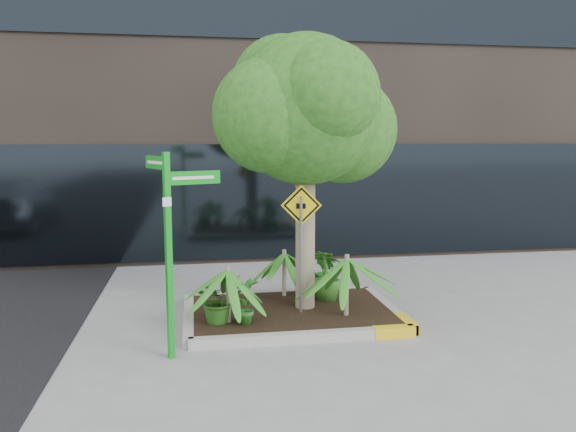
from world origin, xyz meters
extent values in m
plane|color=gray|center=(0.00, 0.00, 0.00)|extent=(80.00, 80.00, 0.00)
cube|color=#9E9E99|center=(0.20, 1.40, 0.07)|extent=(3.20, 0.15, 0.15)
cube|color=#9E9E99|center=(0.20, -0.80, 0.07)|extent=(3.20, 0.15, 0.15)
cube|color=#9E9E99|center=(-1.40, 0.30, 0.07)|extent=(0.15, 2.20, 0.15)
cube|color=#9E9E99|center=(1.80, 0.30, 0.07)|extent=(0.15, 2.20, 0.15)
cube|color=yellow|center=(1.50, -0.80, 0.07)|extent=(0.60, 0.17, 0.15)
cube|color=black|center=(0.20, 0.30, 0.12)|extent=(3.05, 2.05, 0.06)
cylinder|color=gray|center=(0.44, 0.38, 1.43)|extent=(0.31, 0.31, 2.87)
cylinder|color=gray|center=(0.53, 0.38, 2.49)|extent=(0.54, 0.15, 0.93)
sphere|color=#1D5117|center=(0.44, 0.38, 3.25)|extent=(2.30, 2.30, 2.30)
sphere|color=#1D5117|center=(1.11, 0.66, 2.96)|extent=(1.72, 1.72, 1.72)
sphere|color=#1D5117|center=(-0.14, 0.19, 3.16)|extent=(1.72, 1.72, 1.72)
sphere|color=#1D5117|center=(0.63, -0.20, 3.44)|extent=(1.53, 1.53, 1.53)
sphere|color=#1D5117|center=(0.15, 0.85, 3.63)|extent=(1.63, 1.63, 1.63)
cylinder|color=gray|center=(0.97, -0.15, 0.62)|extent=(0.07, 0.07, 0.94)
cylinder|color=gray|center=(-0.82, -0.18, 0.57)|extent=(0.07, 0.07, 0.84)
cylinder|color=gray|center=(0.21, 1.08, 0.55)|extent=(0.07, 0.07, 0.80)
imported|color=#224F16|center=(-0.97, -0.17, 0.50)|extent=(0.88, 0.88, 0.69)
imported|color=#2F691F|center=(0.88, 0.72, 0.57)|extent=(0.67, 0.67, 0.84)
imported|color=#256920|center=(-0.56, -0.32, 0.51)|extent=(0.51, 0.51, 0.71)
imported|color=#1D651D|center=(0.94, 1.15, 0.52)|extent=(0.51, 0.51, 0.74)
cube|color=#0D951A|center=(-1.61, -1.05, 1.33)|extent=(0.10, 0.10, 2.65)
cube|color=#0D951A|center=(-1.28, -0.91, 2.32)|extent=(0.69, 0.31, 0.17)
cube|color=#0D951A|center=(-1.75, -0.72, 2.51)|extent=(0.31, 0.69, 0.17)
cube|color=white|center=(-1.28, -0.92, 2.32)|extent=(0.52, 0.23, 0.04)
cube|color=white|center=(-1.76, -0.72, 2.51)|extent=(0.23, 0.52, 0.04)
cube|color=white|center=(-1.61, -1.09, 2.04)|extent=(0.11, 0.05, 0.11)
cylinder|color=slate|center=(0.30, 0.01, 1.06)|extent=(0.09, 0.25, 1.82)
cube|color=yellow|center=(0.30, -0.01, 1.83)|extent=(0.60, 0.14, 0.61)
cube|color=black|center=(0.30, -0.02, 1.83)|extent=(0.53, 0.11, 0.54)
cube|color=yellow|center=(0.30, -0.02, 1.83)|extent=(0.45, 0.09, 0.46)
cube|color=black|center=(0.29, -0.03, 1.82)|extent=(0.14, 0.03, 0.08)
camera|label=1|loc=(-1.27, -8.15, 2.80)|focal=35.00mm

